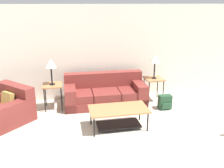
{
  "coord_description": "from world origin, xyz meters",
  "views": [
    {
      "loc": [
        -1.2,
        -2.65,
        2.65
      ],
      "look_at": [
        -0.08,
        2.85,
        0.8
      ],
      "focal_mm": 40.0,
      "sensor_mm": 36.0,
      "label": 1
    }
  ],
  "objects_px": {
    "couch": "(105,94)",
    "armchair": "(6,109)",
    "table_lamp_left": "(51,64)",
    "backpack": "(165,102)",
    "side_table_left": "(53,87)",
    "table_lamp_right": "(155,59)",
    "side_table_right": "(154,81)",
    "coffee_table": "(119,113)"
  },
  "relations": [
    {
      "from": "side_table_left",
      "to": "backpack",
      "type": "relative_size",
      "value": 1.77
    },
    {
      "from": "coffee_table",
      "to": "side_table_left",
      "type": "xyz_separation_m",
      "value": [
        -1.41,
        1.37,
        0.23
      ]
    },
    {
      "from": "side_table_right",
      "to": "table_lamp_left",
      "type": "distance_m",
      "value": 2.79
    },
    {
      "from": "side_table_right",
      "to": "table_lamp_left",
      "type": "xyz_separation_m",
      "value": [
        -2.73,
        0.0,
        0.61
      ]
    },
    {
      "from": "table_lamp_right",
      "to": "backpack",
      "type": "height_order",
      "value": "table_lamp_right"
    },
    {
      "from": "couch",
      "to": "table_lamp_right",
      "type": "relative_size",
      "value": 3.23
    },
    {
      "from": "side_table_right",
      "to": "backpack",
      "type": "relative_size",
      "value": 1.77
    },
    {
      "from": "table_lamp_left",
      "to": "table_lamp_right",
      "type": "bearing_deg",
      "value": 0.0
    },
    {
      "from": "coffee_table",
      "to": "backpack",
      "type": "bearing_deg",
      "value": 28.57
    },
    {
      "from": "side_table_left",
      "to": "table_lamp_left",
      "type": "bearing_deg",
      "value": 180.0
    },
    {
      "from": "backpack",
      "to": "side_table_right",
      "type": "bearing_deg",
      "value": 99.58
    },
    {
      "from": "side_table_left",
      "to": "table_lamp_left",
      "type": "height_order",
      "value": "table_lamp_left"
    },
    {
      "from": "side_table_left",
      "to": "armchair",
      "type": "bearing_deg",
      "value": -155.53
    },
    {
      "from": "side_table_right",
      "to": "table_lamp_left",
      "type": "height_order",
      "value": "table_lamp_left"
    },
    {
      "from": "side_table_left",
      "to": "side_table_right",
      "type": "distance_m",
      "value": 2.73
    },
    {
      "from": "table_lamp_right",
      "to": "couch",
      "type": "bearing_deg",
      "value": 178.43
    },
    {
      "from": "armchair",
      "to": "coffee_table",
      "type": "xyz_separation_m",
      "value": [
        2.48,
        -0.88,
        0.06
      ]
    },
    {
      "from": "couch",
      "to": "backpack",
      "type": "height_order",
      "value": "couch"
    },
    {
      "from": "table_lamp_right",
      "to": "coffee_table",
      "type": "bearing_deg",
      "value": -133.75
    },
    {
      "from": "couch",
      "to": "armchair",
      "type": "xyz_separation_m",
      "value": [
        -2.43,
        -0.52,
        -0.01
      ]
    },
    {
      "from": "couch",
      "to": "backpack",
      "type": "relative_size",
      "value": 5.83
    },
    {
      "from": "couch",
      "to": "coffee_table",
      "type": "xyz_separation_m",
      "value": [
        0.05,
        -1.41,
        0.05
      ]
    },
    {
      "from": "coffee_table",
      "to": "backpack",
      "type": "xyz_separation_m",
      "value": [
        1.41,
        0.77,
        -0.17
      ]
    },
    {
      "from": "side_table_left",
      "to": "couch",
      "type": "bearing_deg",
      "value": 1.57
    },
    {
      "from": "side_table_right",
      "to": "backpack",
      "type": "height_order",
      "value": "side_table_right"
    },
    {
      "from": "table_lamp_left",
      "to": "backpack",
      "type": "relative_size",
      "value": 1.8
    },
    {
      "from": "table_lamp_left",
      "to": "backpack",
      "type": "xyz_separation_m",
      "value": [
        2.83,
        -0.6,
        -1.01
      ]
    },
    {
      "from": "side_table_right",
      "to": "backpack",
      "type": "distance_m",
      "value": 0.73
    },
    {
      "from": "armchair",
      "to": "backpack",
      "type": "xyz_separation_m",
      "value": [
        3.9,
        -0.11,
        -0.11
      ]
    },
    {
      "from": "table_lamp_left",
      "to": "backpack",
      "type": "height_order",
      "value": "table_lamp_left"
    },
    {
      "from": "side_table_left",
      "to": "coffee_table",
      "type": "bearing_deg",
      "value": -44.11
    },
    {
      "from": "armchair",
      "to": "table_lamp_right",
      "type": "bearing_deg",
      "value": 7.31
    },
    {
      "from": "coffee_table",
      "to": "backpack",
      "type": "distance_m",
      "value": 1.62
    },
    {
      "from": "side_table_left",
      "to": "side_table_right",
      "type": "bearing_deg",
      "value": 0.0
    },
    {
      "from": "side_table_left",
      "to": "side_table_right",
      "type": "xyz_separation_m",
      "value": [
        2.73,
        0.0,
        0.0
      ]
    },
    {
      "from": "couch",
      "to": "table_lamp_right",
      "type": "distance_m",
      "value": 1.63
    },
    {
      "from": "coffee_table",
      "to": "side_table_left",
      "type": "relative_size",
      "value": 1.94
    },
    {
      "from": "side_table_left",
      "to": "table_lamp_right",
      "type": "relative_size",
      "value": 0.98
    },
    {
      "from": "coffee_table",
      "to": "side_table_right",
      "type": "bearing_deg",
      "value": 46.25
    },
    {
      "from": "side_table_left",
      "to": "side_table_right",
      "type": "height_order",
      "value": "same"
    },
    {
      "from": "armchair",
      "to": "side_table_left",
      "type": "xyz_separation_m",
      "value": [
        1.07,
        0.49,
        0.29
      ]
    },
    {
      "from": "coffee_table",
      "to": "side_table_left",
      "type": "bearing_deg",
      "value": 135.89
    }
  ]
}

